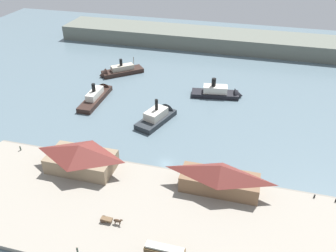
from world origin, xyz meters
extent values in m
plane|color=slate|center=(0.00, 0.00, 0.00)|extent=(320.00, 320.00, 0.00)
cube|color=gray|center=(0.00, -22.00, 0.60)|extent=(110.00, 36.00, 1.20)
cube|color=slate|center=(0.00, -3.60, 0.50)|extent=(110.00, 0.80, 1.00)
cube|color=#847056|center=(-22.67, -9.97, 3.60)|extent=(19.20, 10.53, 4.80)
pyramid|color=maroon|center=(-22.67, -9.97, 7.69)|extent=(19.58, 11.05, 3.39)
cube|color=brown|center=(17.32, -8.53, 3.58)|extent=(20.93, 7.79, 4.76)
pyramid|color=maroon|center=(17.32, -8.53, 7.67)|extent=(21.35, 8.17, 3.41)
cube|color=beige|center=(9.15, -34.10, 5.47)|extent=(8.29, 1.70, 0.50)
cylinder|color=black|center=(6.12, -32.88, 1.65)|extent=(0.90, 0.18, 0.90)
cube|color=brown|center=(-7.46, -27.11, 2.05)|extent=(2.84, 1.31, 0.50)
cylinder|color=#4C3828|center=(-8.31, -26.45, 1.80)|extent=(1.20, 0.10, 1.20)
cylinder|color=#4C3828|center=(-8.31, -27.76, 1.80)|extent=(1.20, 0.10, 1.20)
ellipsoid|color=#473323|center=(-4.64, -27.11, 2.30)|extent=(2.00, 0.70, 0.90)
ellipsoid|color=#473323|center=(-3.54, -27.11, 2.85)|extent=(0.70, 0.32, 0.44)
cylinder|color=#473323|center=(-4.04, -26.91, 1.70)|extent=(0.16, 0.16, 1.00)
cylinder|color=#473323|center=(-4.04, -27.31, 1.70)|extent=(0.16, 0.16, 1.00)
cylinder|color=#473323|center=(-5.24, -26.91, 1.70)|extent=(0.16, 0.16, 1.00)
cylinder|color=#473323|center=(-5.24, -27.31, 1.70)|extent=(0.16, 0.16, 1.00)
cylinder|color=#3D4C42|center=(-10.17, -36.98, 1.93)|extent=(0.43, 0.43, 1.47)
sphere|color=#CCA889|center=(-10.17, -36.98, 2.80)|extent=(0.27, 0.27, 0.27)
cylinder|color=#3D4C42|center=(-45.77, -6.87, 1.92)|extent=(0.42, 0.42, 1.44)
sphere|color=#CCA889|center=(-45.77, -6.87, 2.77)|extent=(0.26, 0.26, 0.26)
cylinder|color=black|center=(42.22, -5.12, 1.65)|extent=(0.44, 0.44, 0.90)
cylinder|color=black|center=(47.49, -5.27, 1.65)|extent=(0.44, 0.44, 0.90)
cube|color=black|center=(-38.30, 31.84, 0.97)|extent=(6.02, 22.31, 1.95)
cone|color=black|center=(-38.45, 42.95, 0.97)|extent=(5.20, 4.07, 5.15)
cube|color=silver|center=(-38.30, 31.84, 3.24)|extent=(3.59, 10.30, 2.59)
cylinder|color=black|center=(-38.29, 31.49, 6.13)|extent=(1.47, 1.47, 3.19)
cube|color=black|center=(7.84, 48.66, 0.88)|extent=(20.00, 8.93, 1.76)
cone|color=black|center=(17.41, 50.00, 0.88)|extent=(4.23, 6.12, 5.69)
cube|color=silver|center=(7.84, 48.66, 3.17)|extent=(10.22, 5.77, 2.83)
cylinder|color=black|center=(6.99, 48.54, 6.24)|extent=(1.80, 1.80, 3.31)
cube|color=#23282D|center=(-9.87, 22.58, 1.00)|extent=(12.18, 18.61, 1.99)
cone|color=#23282D|center=(-7.06, 30.76, 1.00)|extent=(6.91, 4.97, 6.24)
cube|color=beige|center=(-9.87, 22.58, 3.45)|extent=(7.61, 9.88, 2.92)
cylinder|color=black|center=(-9.71, 23.03, 6.95)|extent=(1.14, 1.14, 4.06)
cube|color=black|center=(-37.70, 60.41, 0.98)|extent=(18.74, 17.23, 1.95)
cone|color=black|center=(-45.03, 54.21, 0.98)|extent=(6.31, 6.58, 5.69)
cube|color=#B2A893|center=(-37.70, 60.41, 3.07)|extent=(10.40, 9.60, 2.24)
cylinder|color=black|center=(-38.08, 60.09, 5.73)|extent=(1.36, 1.36, 3.09)
cylinder|color=brown|center=(-33.31, 64.13, 4.66)|extent=(0.24, 0.24, 5.41)
cube|color=#60665B|center=(0.00, 110.00, 4.00)|extent=(180.00, 24.00, 8.00)
camera|label=1|loc=(22.15, -79.71, 65.72)|focal=36.74mm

